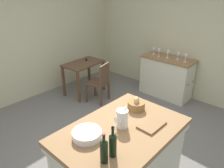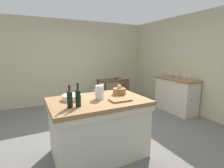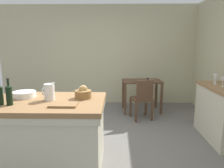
{
  "view_description": "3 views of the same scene",
  "coord_description": "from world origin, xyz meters",
  "px_view_note": "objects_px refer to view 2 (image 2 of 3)",
  "views": [
    {
      "loc": [
        -1.89,
        -1.8,
        2.33
      ],
      "look_at": [
        0.34,
        0.24,
        0.95
      ],
      "focal_mm": 34.29,
      "sensor_mm": 36.0,
      "label": 1
    },
    {
      "loc": [
        -1.33,
        -2.9,
        1.63
      ],
      "look_at": [
        0.23,
        0.19,
        0.96
      ],
      "focal_mm": 27.15,
      "sensor_mm": 36.0,
      "label": 2
    },
    {
      "loc": [
        0.49,
        -3.14,
        1.63
      ],
      "look_at": [
        0.41,
        0.4,
        0.94
      ],
      "focal_mm": 34.08,
      "sensor_mm": 36.0,
      "label": 3
    }
  ],
  "objects_px": {
    "cutting_board": "(120,100)",
    "wooden_chair": "(121,92)",
    "writing_desk": "(113,83)",
    "pitcher": "(100,92)",
    "wine_glass_far_left": "(189,76)",
    "island_table": "(99,125)",
    "wash_bowl": "(72,97)",
    "wine_glass_far_right": "(167,73)",
    "wine_bottle_dark": "(78,97)",
    "wine_bottle_amber": "(70,98)",
    "wine_glass_right": "(170,73)",
    "bread_basket": "(119,91)",
    "side_cabinet": "(176,95)",
    "wine_glass_middle": "(176,74)",
    "wine_glass_left": "(184,76)"
  },
  "relations": [
    {
      "from": "wine_glass_left",
      "to": "wine_glass_right",
      "type": "height_order",
      "value": "wine_glass_right"
    },
    {
      "from": "pitcher",
      "to": "wine_bottle_dark",
      "type": "distance_m",
      "value": 0.46
    },
    {
      "from": "pitcher",
      "to": "wine_bottle_amber",
      "type": "height_order",
      "value": "wine_bottle_amber"
    },
    {
      "from": "wine_glass_middle",
      "to": "wine_glass_right",
      "type": "distance_m",
      "value": 0.2
    },
    {
      "from": "wooden_chair",
      "to": "side_cabinet",
      "type": "bearing_deg",
      "value": -36.57
    },
    {
      "from": "side_cabinet",
      "to": "wine_bottle_dark",
      "type": "relative_size",
      "value": 3.66
    },
    {
      "from": "writing_desk",
      "to": "cutting_board",
      "type": "distance_m",
      "value": 2.87
    },
    {
      "from": "wine_bottle_dark",
      "to": "island_table",
      "type": "bearing_deg",
      "value": 28.92
    },
    {
      "from": "pitcher",
      "to": "cutting_board",
      "type": "distance_m",
      "value": 0.35
    },
    {
      "from": "island_table",
      "to": "wooden_chair",
      "type": "relative_size",
      "value": 1.65
    },
    {
      "from": "wine_bottle_dark",
      "to": "wine_glass_far_right",
      "type": "bearing_deg",
      "value": 26.0
    },
    {
      "from": "writing_desk",
      "to": "wooden_chair",
      "type": "xyz_separation_m",
      "value": [
        -0.05,
        -0.57,
        -0.16
      ]
    },
    {
      "from": "wine_glass_middle",
      "to": "wooden_chair",
      "type": "bearing_deg",
      "value": 143.23
    },
    {
      "from": "cutting_board",
      "to": "wooden_chair",
      "type": "bearing_deg",
      "value": 60.14
    },
    {
      "from": "pitcher",
      "to": "bread_basket",
      "type": "xyz_separation_m",
      "value": [
        0.41,
        0.11,
        -0.05
      ]
    },
    {
      "from": "wine_glass_right",
      "to": "wash_bowl",
      "type": "bearing_deg",
      "value": -162.43
    },
    {
      "from": "wash_bowl",
      "to": "island_table",
      "type": "bearing_deg",
      "value": -25.58
    },
    {
      "from": "bread_basket",
      "to": "wine_glass_right",
      "type": "xyz_separation_m",
      "value": [
        2.16,
        0.97,
        0.07
      ]
    },
    {
      "from": "island_table",
      "to": "wine_glass_far_right",
      "type": "relative_size",
      "value": 9.61
    },
    {
      "from": "side_cabinet",
      "to": "wine_glass_far_left",
      "type": "height_order",
      "value": "wine_glass_far_left"
    },
    {
      "from": "writing_desk",
      "to": "wooden_chair",
      "type": "distance_m",
      "value": 0.6
    },
    {
      "from": "wooden_chair",
      "to": "wine_glass_far_right",
      "type": "height_order",
      "value": "wine_glass_far_right"
    },
    {
      "from": "cutting_board",
      "to": "wine_bottle_dark",
      "type": "bearing_deg",
      "value": 178.98
    },
    {
      "from": "side_cabinet",
      "to": "wine_glass_far_left",
      "type": "xyz_separation_m",
      "value": [
        -0.03,
        -0.4,
        0.57
      ]
    },
    {
      "from": "wine_glass_left",
      "to": "wine_glass_right",
      "type": "bearing_deg",
      "value": 100.88
    },
    {
      "from": "wine_glass_left",
      "to": "wine_glass_far_right",
      "type": "height_order",
      "value": "same"
    },
    {
      "from": "wooden_chair",
      "to": "wash_bowl",
      "type": "height_order",
      "value": "wash_bowl"
    },
    {
      "from": "side_cabinet",
      "to": "wooden_chair",
      "type": "relative_size",
      "value": 1.31
    },
    {
      "from": "wine_bottle_amber",
      "to": "wine_glass_middle",
      "type": "height_order",
      "value": "wine_bottle_amber"
    },
    {
      "from": "writing_desk",
      "to": "wine_bottle_dark",
      "type": "xyz_separation_m",
      "value": [
        -1.84,
        -2.58,
        0.41
      ]
    },
    {
      "from": "wooden_chair",
      "to": "wine_bottle_dark",
      "type": "bearing_deg",
      "value": -131.83
    },
    {
      "from": "writing_desk",
      "to": "wine_bottle_dark",
      "type": "bearing_deg",
      "value": -125.53
    },
    {
      "from": "writing_desk",
      "to": "wine_bottle_amber",
      "type": "relative_size",
      "value": 3.04
    },
    {
      "from": "pitcher",
      "to": "writing_desk",
      "type": "bearing_deg",
      "value": 58.5
    },
    {
      "from": "wine_glass_middle",
      "to": "wine_glass_far_right",
      "type": "distance_m",
      "value": 0.37
    },
    {
      "from": "bread_basket",
      "to": "side_cabinet",
      "type": "bearing_deg",
      "value": 19.01
    },
    {
      "from": "wine_glass_right",
      "to": "wine_glass_far_right",
      "type": "bearing_deg",
      "value": 71.07
    },
    {
      "from": "wine_glass_far_left",
      "to": "island_table",
      "type": "bearing_deg",
      "value": -169.3
    },
    {
      "from": "bread_basket",
      "to": "wine_glass_left",
      "type": "xyz_separation_m",
      "value": [
        2.24,
        0.56,
        0.05
      ]
    },
    {
      "from": "island_table",
      "to": "writing_desk",
      "type": "relative_size",
      "value": 1.55
    },
    {
      "from": "pitcher",
      "to": "wooden_chair",
      "type": "bearing_deg",
      "value": 51.92
    },
    {
      "from": "bread_basket",
      "to": "wine_glass_right",
      "type": "height_order",
      "value": "wine_glass_right"
    },
    {
      "from": "pitcher",
      "to": "wine_glass_far_left",
      "type": "bearing_deg",
      "value": 10.35
    },
    {
      "from": "island_table",
      "to": "wine_bottle_dark",
      "type": "xyz_separation_m",
      "value": [
        -0.36,
        -0.2,
        0.55
      ]
    },
    {
      "from": "island_table",
      "to": "wash_bowl",
      "type": "xyz_separation_m",
      "value": [
        -0.35,
        0.17,
        0.46
      ]
    },
    {
      "from": "bread_basket",
      "to": "cutting_board",
      "type": "distance_m",
      "value": 0.39
    },
    {
      "from": "pitcher",
      "to": "wash_bowl",
      "type": "height_order",
      "value": "pitcher"
    },
    {
      "from": "island_table",
      "to": "bread_basket",
      "type": "bearing_deg",
      "value": 16.45
    },
    {
      "from": "wine_bottle_amber",
      "to": "wine_glass_right",
      "type": "height_order",
      "value": "wine_bottle_amber"
    },
    {
      "from": "cutting_board",
      "to": "wine_glass_right",
      "type": "xyz_separation_m",
      "value": [
        2.33,
        1.32,
        0.12
      ]
    }
  ]
}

